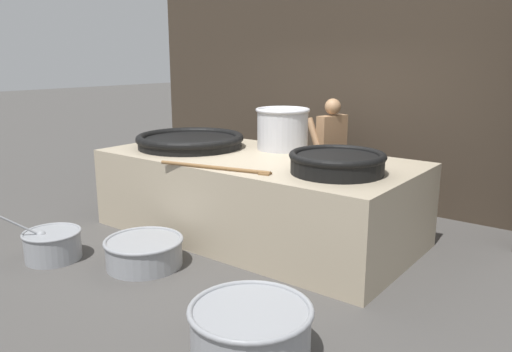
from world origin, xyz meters
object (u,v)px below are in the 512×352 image
object	(u,v)px
prep_bowl_vegetables	(53,244)
giant_wok_near	(190,140)
prep_bowl_meat	(251,329)
stock_pot	(283,128)
cook	(331,151)
prep_bowl_extra	(144,251)
giant_wok_far	(337,162)

from	to	relation	value
prep_bowl_vegetables	giant_wok_near	bearing A→B (deg)	83.98
giant_wok_near	prep_bowl_meat	size ratio (longest dim) A/B	1.53
stock_pot	prep_bowl_vegetables	bearing A→B (deg)	-115.81
prep_bowl_meat	cook	bearing A→B (deg)	110.73
giant_wok_near	stock_pot	xyz separation A→B (m)	(1.07, 0.65, 0.19)
stock_pot	cook	bearing A→B (deg)	73.68
stock_pot	prep_bowl_meat	distance (m)	3.39
cook	prep_bowl_vegetables	distance (m)	3.89
prep_bowl_extra	cook	bearing A→B (deg)	79.13
cook	prep_bowl_vegetables	bearing A→B (deg)	80.17
cook	giant_wok_far	bearing A→B (deg)	134.60
prep_bowl_vegetables	prep_bowl_extra	xyz separation A→B (m)	(0.95, 0.50, -0.01)
giant_wok_near	stock_pot	bearing A→B (deg)	31.38
prep_bowl_vegetables	prep_bowl_extra	size ratio (longest dim) A/B	0.90
giant_wok_near	cook	size ratio (longest dim) A/B	0.89
prep_bowl_vegetables	prep_bowl_extra	distance (m)	1.08
giant_wok_far	cook	distance (m)	1.99
prep_bowl_meat	prep_bowl_extra	bearing A→B (deg)	162.10
stock_pot	prep_bowl_meat	bearing A→B (deg)	-59.52
giant_wok_near	cook	distance (m)	2.03
stock_pot	prep_bowl_vegetables	world-z (taller)	stock_pot
giant_wok_near	prep_bowl_vegetables	xyz separation A→B (m)	(-0.21, -1.99, -0.92)
giant_wok_far	prep_bowl_meat	world-z (taller)	giant_wok_far
prep_bowl_meat	giant_wok_near	bearing A→B (deg)	141.84
giant_wok_far	prep_bowl_vegetables	bearing A→B (deg)	-144.45
prep_bowl_meat	prep_bowl_vegetables	bearing A→B (deg)	177.44
stock_pot	giant_wok_far	bearing A→B (deg)	-33.10
prep_bowl_extra	giant_wok_near	bearing A→B (deg)	116.55
cook	prep_bowl_meat	bearing A→B (deg)	124.48
giant_wok_far	prep_bowl_meat	distance (m)	2.18
stock_pot	giant_wok_near	bearing A→B (deg)	-148.62
giant_wok_far	cook	xyz separation A→B (m)	(-1.01, 1.69, -0.25)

